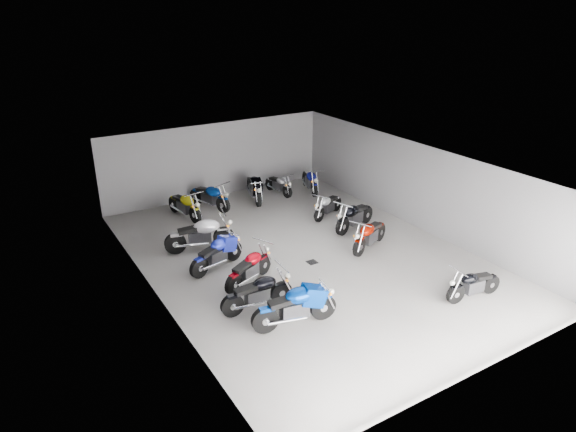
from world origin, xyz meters
The scene contains 20 objects.
ground centered at (0.00, 0.00, 0.00)m, with size 14.00×14.00×0.00m, color #9D9A95.
wall_back centered at (0.00, 7.00, 1.60)m, with size 10.00×0.10×3.20m, color slate.
wall_left centered at (-5.00, 0.00, 1.60)m, with size 0.10×14.00×3.20m, color slate.
wall_right centered at (5.00, 0.00, 1.60)m, with size 0.10×14.00×3.20m, color slate.
ceiling centered at (0.00, 0.00, 3.22)m, with size 10.00×14.00×0.04m, color black.
drain_grate centered at (0.00, -0.50, 0.01)m, with size 0.32×0.32×0.01m, color black.
motorcycle_left_b centered at (-2.35, -3.21, 0.57)m, with size 2.36×0.60×1.04m.
motorcycle_left_c centered at (-2.82, -2.01, 0.51)m, with size 2.14×0.45×0.94m.
motorcycle_left_d centered at (-2.37, -0.62, 0.50)m, with size 1.96×1.00×0.92m.
motorcycle_left_e centered at (-2.80, 0.75, 0.52)m, with size 2.08×0.84×0.95m.
motorcycle_left_f centered at (-2.75, 2.26, 0.58)m, with size 2.38×0.72×1.06m.
motorcycle_right_a centered at (2.70, -4.73, 0.46)m, with size 1.90×0.43×0.84m.
motorcycle_right_d centered at (2.26, -0.65, 0.52)m, with size 2.05×0.98×0.95m.
motorcycle_right_e centered at (2.84, 0.93, 0.53)m, with size 2.15×0.78×0.97m.
motorcycle_right_f centered at (2.72, 2.46, 0.47)m, with size 1.82×0.92×0.86m.
motorcycle_back_b centered at (-2.17, 5.28, 0.53)m, with size 0.60×2.19×0.97m.
motorcycle_back_c centered at (-0.94, 5.67, 0.53)m, with size 0.94×2.13×0.98m.
motorcycle_back_d centered at (1.09, 5.58, 0.56)m, with size 0.79×2.28×1.02m.
motorcycle_back_e centered at (2.37, 5.70, 0.44)m, with size 0.42×1.85×0.81m.
motorcycle_back_f centered at (3.75, 5.27, 0.52)m, with size 0.82×2.09×0.95m.
Camera 1 is at (-8.46, -12.87, 7.89)m, focal length 32.00 mm.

